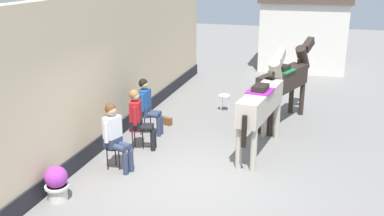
{
  "coord_description": "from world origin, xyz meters",
  "views": [
    {
      "loc": [
        2.19,
        -7.5,
        3.98
      ],
      "look_at": [
        -0.4,
        1.2,
        1.05
      ],
      "focal_mm": 41.72,
      "sensor_mm": 36.0,
      "label": 1
    }
  ],
  "objects_px": {
    "seated_visitor_far": "(147,104)",
    "saddled_horse_far": "(285,79)",
    "seated_visitor_middle": "(139,116)",
    "saddled_horse_near": "(263,101)",
    "seated_visitor_near": "(115,133)",
    "satchel_bag": "(167,121)",
    "spare_stool_white": "(224,97)",
    "flower_planter_near": "(57,183)"
  },
  "relations": [
    {
      "from": "seated_visitor_near",
      "to": "saddled_horse_near",
      "type": "distance_m",
      "value": 3.25
    },
    {
      "from": "seated_visitor_far",
      "to": "satchel_bag",
      "type": "distance_m",
      "value": 1.03
    },
    {
      "from": "flower_planter_near",
      "to": "satchel_bag",
      "type": "relative_size",
      "value": 2.29
    },
    {
      "from": "seated_visitor_near",
      "to": "spare_stool_white",
      "type": "height_order",
      "value": "seated_visitor_near"
    },
    {
      "from": "satchel_bag",
      "to": "seated_visitor_near",
      "type": "bearing_deg",
      "value": -71.75
    },
    {
      "from": "seated_visitor_near",
      "to": "saddled_horse_far",
      "type": "relative_size",
      "value": 0.48
    },
    {
      "from": "seated_visitor_far",
      "to": "saddled_horse_near",
      "type": "bearing_deg",
      "value": -4.41
    },
    {
      "from": "seated_visitor_middle",
      "to": "seated_visitor_far",
      "type": "xyz_separation_m",
      "value": [
        -0.18,
        0.93,
        0.0
      ]
    },
    {
      "from": "seated_visitor_middle",
      "to": "saddled_horse_near",
      "type": "distance_m",
      "value": 2.74
    },
    {
      "from": "spare_stool_white",
      "to": "flower_planter_near",
      "type": "bearing_deg",
      "value": -106.48
    },
    {
      "from": "saddled_horse_far",
      "to": "flower_planter_near",
      "type": "height_order",
      "value": "saddled_horse_far"
    },
    {
      "from": "seated_visitor_middle",
      "to": "saddled_horse_far",
      "type": "height_order",
      "value": "saddled_horse_far"
    },
    {
      "from": "seated_visitor_middle",
      "to": "spare_stool_white",
      "type": "bearing_deg",
      "value": 69.44
    },
    {
      "from": "seated_visitor_middle",
      "to": "satchel_bag",
      "type": "distance_m",
      "value": 1.8
    },
    {
      "from": "seated_visitor_near",
      "to": "flower_planter_near",
      "type": "xyz_separation_m",
      "value": [
        -0.45,
        -1.43,
        -0.44
      ]
    },
    {
      "from": "seated_visitor_near",
      "to": "seated_visitor_far",
      "type": "height_order",
      "value": "same"
    },
    {
      "from": "saddled_horse_near",
      "to": "seated_visitor_middle",
      "type": "bearing_deg",
      "value": -164.7
    },
    {
      "from": "seated_visitor_near",
      "to": "seated_visitor_far",
      "type": "relative_size",
      "value": 1.0
    },
    {
      "from": "spare_stool_white",
      "to": "saddled_horse_near",
      "type": "bearing_deg",
      "value": -61.01
    },
    {
      "from": "seated_visitor_near",
      "to": "seated_visitor_middle",
      "type": "bearing_deg",
      "value": 87.99
    },
    {
      "from": "seated_visitor_middle",
      "to": "seated_visitor_far",
      "type": "height_order",
      "value": "same"
    },
    {
      "from": "seated_visitor_middle",
      "to": "saddled_horse_near",
      "type": "xyz_separation_m",
      "value": [
        2.62,
        0.72,
        0.38
      ]
    },
    {
      "from": "seated_visitor_far",
      "to": "saddled_horse_far",
      "type": "relative_size",
      "value": 0.48
    },
    {
      "from": "saddled_horse_near",
      "to": "seated_visitor_near",
      "type": "bearing_deg",
      "value": -145.6
    },
    {
      "from": "seated_visitor_far",
      "to": "spare_stool_white",
      "type": "bearing_deg",
      "value": 58.93
    },
    {
      "from": "flower_planter_near",
      "to": "satchel_bag",
      "type": "xyz_separation_m",
      "value": [
        0.54,
        4.21,
        -0.23
      ]
    },
    {
      "from": "saddled_horse_near",
      "to": "flower_planter_near",
      "type": "height_order",
      "value": "saddled_horse_near"
    },
    {
      "from": "seated_visitor_middle",
      "to": "saddled_horse_far",
      "type": "distance_m",
      "value": 4.04
    },
    {
      "from": "spare_stool_white",
      "to": "seated_visitor_near",
      "type": "bearing_deg",
      "value": -106.11
    },
    {
      "from": "satchel_bag",
      "to": "seated_visitor_middle",
      "type": "bearing_deg",
      "value": -71.66
    },
    {
      "from": "spare_stool_white",
      "to": "saddled_horse_far",
      "type": "bearing_deg",
      "value": -16.07
    },
    {
      "from": "seated_visitor_far",
      "to": "saddled_horse_near",
      "type": "xyz_separation_m",
      "value": [
        2.8,
        -0.22,
        0.38
      ]
    },
    {
      "from": "seated_visitor_near",
      "to": "saddled_horse_far",
      "type": "distance_m",
      "value": 4.88
    },
    {
      "from": "seated_visitor_middle",
      "to": "saddled_horse_near",
      "type": "height_order",
      "value": "saddled_horse_near"
    },
    {
      "from": "saddled_horse_far",
      "to": "spare_stool_white",
      "type": "relative_size",
      "value": 6.26
    },
    {
      "from": "seated_visitor_near",
      "to": "seated_visitor_middle",
      "type": "xyz_separation_m",
      "value": [
        0.04,
        1.1,
        0.0
      ]
    },
    {
      "from": "seated_visitor_middle",
      "to": "saddled_horse_far",
      "type": "xyz_separation_m",
      "value": [
        2.92,
        2.76,
        0.38
      ]
    },
    {
      "from": "saddled_horse_near",
      "to": "saddled_horse_far",
      "type": "xyz_separation_m",
      "value": [
        0.3,
        2.04,
        0.0
      ]
    },
    {
      "from": "seated_visitor_near",
      "to": "seated_visitor_far",
      "type": "distance_m",
      "value": 2.04
    },
    {
      "from": "seated_visitor_far",
      "to": "seated_visitor_middle",
      "type": "bearing_deg",
      "value": -79.29
    },
    {
      "from": "saddled_horse_far",
      "to": "seated_visitor_far",
      "type": "bearing_deg",
      "value": -149.48
    },
    {
      "from": "saddled_horse_near",
      "to": "spare_stool_white",
      "type": "height_order",
      "value": "saddled_horse_near"
    }
  ]
}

